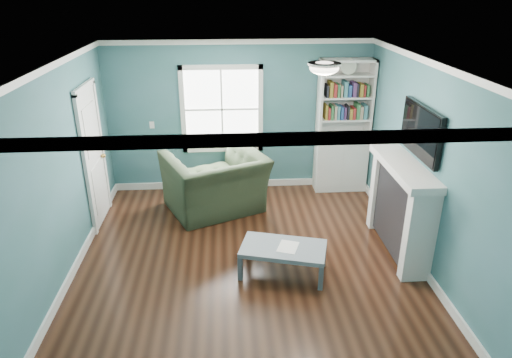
{
  "coord_description": "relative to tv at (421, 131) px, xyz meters",
  "views": [
    {
      "loc": [
        -0.25,
        -5.12,
        3.45
      ],
      "look_at": [
        0.14,
        0.4,
        1.05
      ],
      "focal_mm": 32.0,
      "sensor_mm": 36.0,
      "label": 1
    }
  ],
  "objects": [
    {
      "name": "door",
      "position": [
        -4.42,
        1.2,
        -0.65
      ],
      "size": [
        0.12,
        0.98,
        2.17
      ],
      "color": "silver",
      "rests_on": "ground"
    },
    {
      "name": "trim",
      "position": [
        -2.2,
        -0.2,
        -0.49
      ],
      "size": [
        4.5,
        5.0,
        2.6
      ],
      "color": "white",
      "rests_on": "ground"
    },
    {
      "name": "tv",
      "position": [
        0.0,
        0.0,
        0.0
      ],
      "size": [
        0.06,
        1.1,
        0.65
      ],
      "primitive_type": "cube",
      "color": "black",
      "rests_on": "fireplace"
    },
    {
      "name": "light_switch",
      "position": [
        -3.7,
        2.28,
        -0.52
      ],
      "size": [
        0.08,
        0.01,
        0.12
      ],
      "primitive_type": "cube",
      "color": "white",
      "rests_on": "room_walls"
    },
    {
      "name": "paper_sheet",
      "position": [
        -1.7,
        -0.45,
        -1.34
      ],
      "size": [
        0.32,
        0.36,
        0.0
      ],
      "primitive_type": "cube",
      "rotation": [
        0.0,
        0.0,
        -0.36
      ],
      "color": "white",
      "rests_on": "coffee_table"
    },
    {
      "name": "ceiling_fixture",
      "position": [
        -1.3,
        -0.1,
        0.82
      ],
      "size": [
        0.38,
        0.38,
        0.15
      ],
      "color": "white",
      "rests_on": "room_walls"
    },
    {
      "name": "recliner",
      "position": [
        -2.64,
        1.4,
        -1.09
      ],
      "size": [
        1.72,
        1.47,
        1.28
      ],
      "primitive_type": "imported",
      "rotation": [
        0.0,
        0.0,
        -2.72
      ],
      "color": "#202E1D",
      "rests_on": "ground"
    },
    {
      "name": "window",
      "position": [
        -2.5,
        2.29,
        -0.27
      ],
      "size": [
        1.4,
        0.06,
        1.5
      ],
      "color": "white",
      "rests_on": "room_walls"
    },
    {
      "name": "room_walls",
      "position": [
        -2.2,
        -0.2,
        -0.14
      ],
      "size": [
        5.0,
        5.0,
        5.0
      ],
      "color": "#306562",
      "rests_on": "ground"
    },
    {
      "name": "coffee_table",
      "position": [
        -1.76,
        -0.44,
        -1.39
      ],
      "size": [
        1.17,
        0.84,
        0.38
      ],
      "rotation": [
        0.0,
        0.0,
        -0.27
      ],
      "color": "#4A5259",
      "rests_on": "ground"
    },
    {
      "name": "floor",
      "position": [
        -2.2,
        -0.2,
        -1.72
      ],
      "size": [
        5.0,
        5.0,
        0.0
      ],
      "primitive_type": "plane",
      "color": "black",
      "rests_on": "ground"
    },
    {
      "name": "fireplace",
      "position": [
        -0.12,
        0.0,
        -1.09
      ],
      "size": [
        0.44,
        1.58,
        1.3
      ],
      "color": "black",
      "rests_on": "ground"
    },
    {
      "name": "bookshelf",
      "position": [
        -0.43,
        2.1,
        -0.8
      ],
      "size": [
        0.9,
        0.35,
        2.31
      ],
      "color": "silver",
      "rests_on": "ground"
    }
  ]
}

